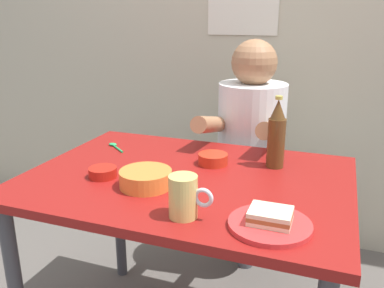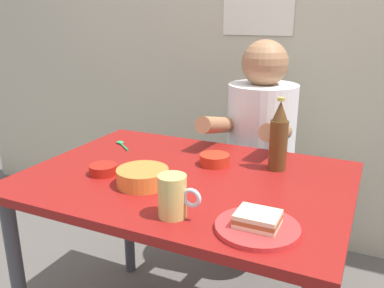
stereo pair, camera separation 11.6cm
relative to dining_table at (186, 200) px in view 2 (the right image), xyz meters
The scene contains 12 objects.
wall_back 1.24m from the dining_table, 90.00° to the left, with size 4.40×0.09×2.60m.
dining_table is the anchor object (origin of this frame).
stool 0.70m from the dining_table, 82.03° to the left, with size 0.34×0.34×0.45m.
person_seated 0.64m from the dining_table, 81.89° to the left, with size 0.33×0.56×0.72m.
plate_orange 0.43m from the dining_table, 37.92° to the right, with size 0.22×0.22×0.01m, color red.
sandwich 0.44m from the dining_table, 37.92° to the right, with size 0.11×0.09×0.04m.
beer_mug 0.34m from the dining_table, 70.59° to the right, with size 0.13×0.08×0.12m.
beer_bottle 0.39m from the dining_table, 35.69° to the left, with size 0.06×0.06×0.26m.
soup_bowl_orange 0.20m from the dining_table, 124.86° to the right, with size 0.17×0.17×0.05m.
sauce_bowl_chili 0.19m from the dining_table, 70.38° to the left, with size 0.11×0.11×0.04m.
sambal_bowl_red 0.31m from the dining_table, 157.40° to the right, with size 0.10×0.10×0.03m.
spoon 0.45m from the dining_table, 154.37° to the left, with size 0.11×0.08×0.01m.
Camera 2 is at (0.57, -1.17, 1.27)m, focal length 37.86 mm.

